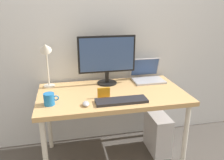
{
  "coord_description": "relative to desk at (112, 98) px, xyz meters",
  "views": [
    {
      "loc": [
        -0.42,
        -1.95,
        1.54
      ],
      "look_at": [
        0.0,
        0.0,
        0.85
      ],
      "focal_mm": 36.81,
      "sensor_mm": 36.0,
      "label": 1
    }
  ],
  "objects": [
    {
      "name": "back_wall",
      "position": [
        0.0,
        0.44,
        0.63
      ],
      "size": [
        4.4,
        0.04,
        2.6
      ],
      "primitive_type": "cube",
      "color": "silver",
      "rests_on": "ground_plane"
    },
    {
      "name": "laptop",
      "position": [
        0.44,
        0.26,
        0.12
      ],
      "size": [
        0.32,
        0.28,
        0.23
      ],
      "color": "#B2B2B7",
      "rests_on": "desk"
    },
    {
      "name": "coffee_mug",
      "position": [
        -0.56,
        -0.16,
        0.11
      ],
      "size": [
        0.12,
        0.09,
        0.1
      ],
      "color": "#1E72BF",
      "rests_on": "desk"
    },
    {
      "name": "monitor",
      "position": [
        0.0,
        0.24,
        0.34
      ],
      "size": [
        0.58,
        0.2,
        0.49
      ],
      "color": "black",
      "rests_on": "desk"
    },
    {
      "name": "keyboard",
      "position": [
        0.03,
        -0.24,
        0.07
      ],
      "size": [
        0.44,
        0.14,
        0.02
      ],
      "primitive_type": "cube",
      "color": "#232328",
      "rests_on": "desk"
    },
    {
      "name": "desk",
      "position": [
        0.0,
        0.0,
        0.0
      ],
      "size": [
        1.36,
        0.75,
        0.73
      ],
      "color": "tan",
      "rests_on": "ground_plane"
    },
    {
      "name": "computer_tower",
      "position": [
        0.5,
        0.02,
        -0.46
      ],
      "size": [
        0.18,
        0.36,
        0.42
      ],
      "primitive_type": "cube",
      "color": "silver",
      "rests_on": "ground_plane"
    },
    {
      "name": "desk_lamp",
      "position": [
        -0.58,
        0.24,
        0.4
      ],
      "size": [
        0.11,
        0.16,
        0.47
      ],
      "color": "silver",
      "rests_on": "desk"
    },
    {
      "name": "mouse",
      "position": [
        -0.27,
        -0.24,
        0.08
      ],
      "size": [
        0.06,
        0.09,
        0.03
      ],
      "primitive_type": "ellipsoid",
      "color": "#B2B2B7",
      "rests_on": "desk"
    },
    {
      "name": "photo_frame",
      "position": [
        -0.1,
        -0.11,
        0.11
      ],
      "size": [
        0.11,
        0.02,
        0.09
      ],
      "primitive_type": "cube",
      "rotation": [
        0.07,
        0.0,
        0.0
      ],
      "color": "orange",
      "rests_on": "desk"
    },
    {
      "name": "ground_plane",
      "position": [
        0.0,
        0.0,
        -0.67
      ],
      "size": [
        6.0,
        6.0,
        0.0
      ],
      "primitive_type": "plane",
      "color": "#4C4742"
    }
  ]
}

